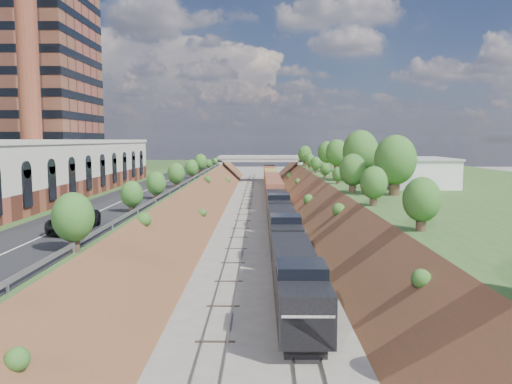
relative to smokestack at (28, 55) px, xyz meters
name	(u,v)px	position (x,y,z in m)	size (l,w,h in m)	color
platform_left	(63,197)	(3.00, 4.00, -22.50)	(44.00, 180.00, 5.00)	#2F5021
platform_right	(458,197)	(69.00, 4.00, -22.50)	(44.00, 180.00, 5.00)	#2F5021
embankment_left	(194,211)	(25.00, 4.00, -25.00)	(7.07, 180.00, 7.07)	brown
embankment_right	(326,212)	(47.00, 4.00, -25.00)	(7.07, 180.00, 7.07)	brown
rail_left_track	(244,211)	(33.40, 4.00, -24.91)	(1.58, 180.00, 0.18)	gray
rail_right_track	(275,211)	(38.60, 4.00, -24.91)	(1.58, 180.00, 0.18)	gray
road	(167,181)	(20.50, 4.00, -19.95)	(8.00, 180.00, 0.10)	black
guardrail	(191,179)	(24.60, 3.80, -19.45)	(0.10, 171.00, 0.70)	#99999E
commercial_building	(31,168)	(8.00, -18.00, -16.49)	(14.30, 62.30, 7.00)	brown
highrise_tower	(23,26)	(-8.00, 16.00, 7.88)	(22.00, 22.00, 53.90)	brown
smokestack	(28,55)	(0.00, 0.00, 0.00)	(3.20, 3.20, 40.00)	brown
overpass	(260,164)	(36.00, 66.00, -20.08)	(24.50, 8.30, 7.40)	gray
white_building_near	(417,173)	(59.50, -4.00, -18.00)	(9.00, 12.00, 4.00)	silver
white_building_far	(379,167)	(59.00, 18.00, -18.20)	(8.00, 10.00, 3.60)	silver
tree_right_large	(395,161)	(53.00, -16.00, -15.62)	(5.25, 5.25, 7.61)	#473323
tree_left_crest	(123,197)	(24.20, -36.00, -17.96)	(2.45, 2.45, 3.55)	#473323
freight_train	(274,193)	(38.60, 9.92, -22.43)	(3.04, 122.68, 4.55)	black
suv	(74,220)	(21.95, -41.49, -19.04)	(2.84, 6.15, 1.71)	black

